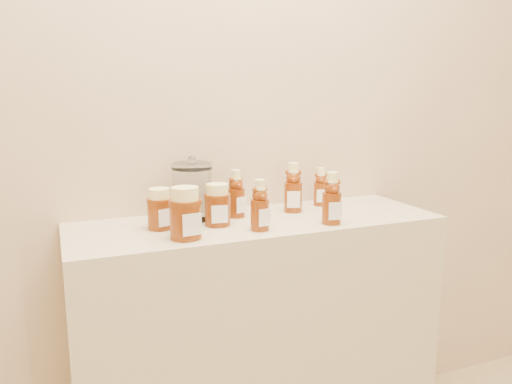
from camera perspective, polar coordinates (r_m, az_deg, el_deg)
name	(u,v)px	position (r m, az deg, el deg)	size (l,w,h in m)	color
wall_back	(236,80)	(1.76, -2.31, 12.70)	(3.50, 0.02, 2.70)	tan
display_table	(258,347)	(1.79, 0.23, -17.34)	(1.20, 0.40, 0.90)	#BBAD89
bear_bottle_back_left	(236,190)	(1.65, -2.30, 0.18)	(0.06, 0.06, 0.18)	#5E2207
bear_bottle_back_mid	(293,184)	(1.72, 4.28, 0.90)	(0.07, 0.07, 0.19)	#5E2207
bear_bottle_back_right	(321,184)	(1.83, 7.42, 0.89)	(0.05, 0.05, 0.16)	#5E2207
bear_bottle_front_left	(260,202)	(1.48, 0.43, -1.11)	(0.06, 0.06, 0.17)	#5E2207
bear_bottle_front_right	(332,195)	(1.57, 8.67, -0.31)	(0.06, 0.06, 0.19)	#5E2207
honey_jar_left	(160,209)	(1.53, -10.94, -1.88)	(0.08, 0.08, 0.12)	#5E2207
honey_jar_back	(217,205)	(1.55, -4.43, -1.45)	(0.08, 0.08, 0.13)	#5E2207
honey_jar_front	(185,213)	(1.42, -8.08, -2.39)	(0.09, 0.09, 0.15)	#5E2207
glass_canister	(192,189)	(1.63, -7.28, 0.38)	(0.13, 0.13, 0.20)	white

